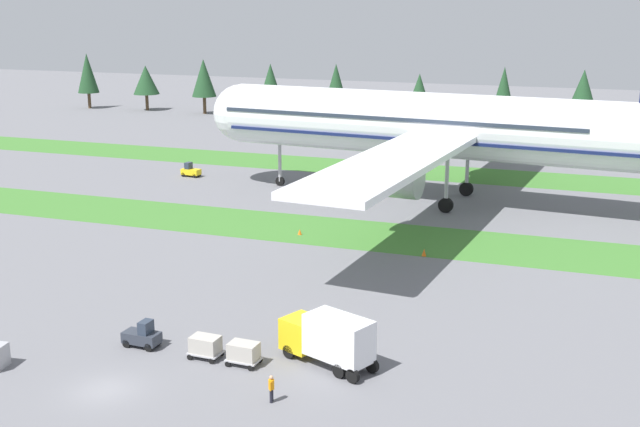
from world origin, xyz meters
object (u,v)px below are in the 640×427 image
object	(u,v)px
pushback_tractor	(191,171)
taxiway_marker_1	(424,252)
airliner	(437,125)
cargo_dolly_lead	(205,345)
taxiway_marker_0	(300,232)
cargo_dolly_second	(244,352)
ground_crew_marshaller	(271,388)
catering_truck	(328,337)
baggage_tug	(142,336)

from	to	relation	value
pushback_tractor	taxiway_marker_1	world-z (taller)	pushback_tractor
airliner	pushback_tractor	bearing A→B (deg)	90.00
cargo_dolly_lead	taxiway_marker_0	size ratio (longest dim) A/B	3.95
cargo_dolly_second	taxiway_marker_0	xyz separation A→B (m)	(-7.70, 30.59, -0.63)
cargo_dolly_second	pushback_tractor	world-z (taller)	pushback_tractor
airliner	ground_crew_marshaller	bearing A→B (deg)	-173.57
catering_truck	taxiway_marker_1	xyz separation A→B (m)	(0.78, 25.77, -1.60)
airliner	cargo_dolly_lead	bearing A→B (deg)	178.85
ground_crew_marshaller	taxiway_marker_1	size ratio (longest dim) A/B	2.50
taxiway_marker_1	ground_crew_marshaller	bearing A→B (deg)	-94.12
ground_crew_marshaller	taxiway_marker_0	size ratio (longest dim) A/B	3.05
airliner	taxiway_marker_0	xyz separation A→B (m)	(-10.19, -19.01, -9.05)
cargo_dolly_lead	pushback_tractor	world-z (taller)	pushback_tractor
cargo_dolly_second	cargo_dolly_lead	bearing A→B (deg)	90.00
taxiway_marker_1	airliner	bearing A→B (deg)	99.30
airliner	pushback_tractor	xyz separation A→B (m)	(-34.79, 3.08, -8.52)
catering_truck	taxiway_marker_1	size ratio (longest dim) A/B	10.48
catering_truck	taxiway_marker_1	world-z (taller)	catering_truck
airliner	ground_crew_marshaller	distance (m)	54.48
baggage_tug	cargo_dolly_lead	size ratio (longest dim) A/B	1.17
taxiway_marker_0	catering_truck	bearing A→B (deg)	-65.61
cargo_dolly_second	ground_crew_marshaller	bearing A→B (deg)	-135.81
cargo_dolly_second	ground_crew_marshaller	world-z (taller)	ground_crew_marshaller
cargo_dolly_second	catering_truck	xyz separation A→B (m)	(5.30, 1.91, 1.03)
pushback_tractor	ground_crew_marshaller	size ratio (longest dim) A/B	1.55
cargo_dolly_lead	cargo_dolly_second	world-z (taller)	same
baggage_tug	cargo_dolly_lead	distance (m)	5.03
baggage_tug	pushback_tractor	distance (m)	57.76
cargo_dolly_lead	pushback_tractor	xyz separation A→B (m)	(-29.40, 52.57, -0.10)
airliner	pushback_tractor	size ratio (longest dim) A/B	27.94
cargo_dolly_lead	catering_truck	world-z (taller)	catering_truck
taxiway_marker_1	pushback_tractor	bearing A→B (deg)	146.92
pushback_tractor	taxiway_marker_1	xyz separation A→B (m)	(38.38, -25.00, -0.47)
baggage_tug	cargo_dolly_second	distance (m)	7.93
cargo_dolly_lead	baggage_tug	bearing A→B (deg)	90.00
baggage_tug	ground_crew_marshaller	world-z (taller)	baggage_tug
pushback_tractor	ground_crew_marshaller	xyz separation A→B (m)	(36.08, -56.89, 0.13)
ground_crew_marshaller	catering_truck	bearing A→B (deg)	-22.54
airliner	catering_truck	world-z (taller)	airliner
airliner	cargo_dolly_lead	xyz separation A→B (m)	(-5.39, -49.49, -8.42)
airliner	catering_truck	size ratio (longest dim) A/B	10.34
catering_truck	taxiway_marker_1	bearing A→B (deg)	20.59
catering_truck	ground_crew_marshaller	distance (m)	6.39
cargo_dolly_lead	catering_truck	size ratio (longest dim) A/B	0.31
ground_crew_marshaller	cargo_dolly_second	bearing A→B (deg)	33.31
cargo_dolly_second	taxiway_marker_1	world-z (taller)	cargo_dolly_second
baggage_tug	cargo_dolly_lead	world-z (taller)	baggage_tug
airliner	taxiway_marker_1	xyz separation A→B (m)	(3.59, -21.92, -8.99)
baggage_tug	taxiway_marker_1	distance (m)	30.74
pushback_tractor	ground_crew_marshaller	distance (m)	67.37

